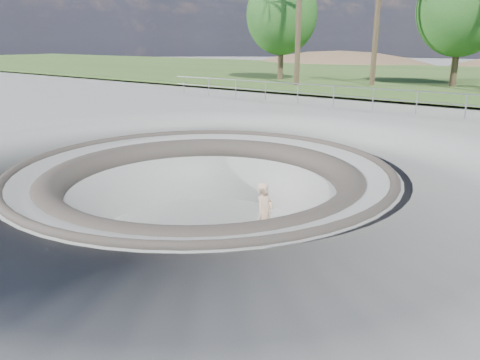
{
  "coord_description": "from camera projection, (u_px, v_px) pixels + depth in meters",
  "views": [
    {
      "loc": [
        8.13,
        -9.16,
        3.34
      ],
      "look_at": [
        1.29,
        -0.02,
        -0.1
      ],
      "focal_mm": 35.0,
      "sensor_mm": 36.0,
      "label": 1
    }
  ],
  "objects": [
    {
      "name": "ground",
      "position": [
        202.0,
        168.0,
        12.65
      ],
      "size": [
        180.0,
        180.0,
        0.0
      ],
      "primitive_type": "plane",
      "color": "#9B9A96",
      "rests_on": "ground"
    },
    {
      "name": "skate_bowl",
      "position": [
        204.0,
        231.0,
        13.17
      ],
      "size": [
        14.0,
        14.0,
        4.1
      ],
      "color": "#9B9A96",
      "rests_on": "ground"
    },
    {
      "name": "grass_strip",
      "position": [
        474.0,
        79.0,
        38.65
      ],
      "size": [
        180.0,
        36.0,
        0.12
      ],
      "color": "#3C6327",
      "rests_on": "ground"
    },
    {
      "name": "safety_railing",
      "position": [
        373.0,
        99.0,
        21.65
      ],
      "size": [
        25.0,
        0.06,
        1.03
      ],
      "color": "#92949A",
      "rests_on": "ground"
    },
    {
      "name": "skateboard",
      "position": [
        264.0,
        245.0,
        12.27
      ],
      "size": [
        0.82,
        0.23,
        0.08
      ],
      "color": "#93593A",
      "rests_on": "ground"
    },
    {
      "name": "skater",
      "position": [
        264.0,
        214.0,
        12.02
      ],
      "size": [
        0.42,
        0.62,
        1.68
      ],
      "primitive_type": "imported",
      "rotation": [
        0.0,
        0.0,
        1.6
      ],
      "color": "beige",
      "rests_on": "skateboard"
    },
    {
      "name": "bushy_tree_left",
      "position": [
        282.0,
        15.0,
        35.89
      ],
      "size": [
        5.58,
        5.08,
        8.05
      ],
      "color": "brown",
      "rests_on": "ground"
    },
    {
      "name": "bushy_tree_mid",
      "position": [
        462.0,
        8.0,
        30.32
      ],
      "size": [
        5.74,
        5.21,
        8.27
      ],
      "color": "brown",
      "rests_on": "ground"
    }
  ]
}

